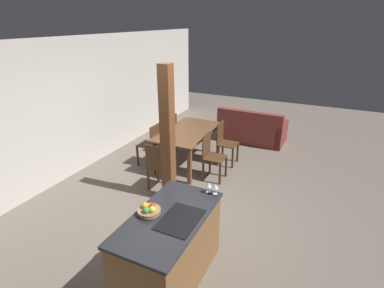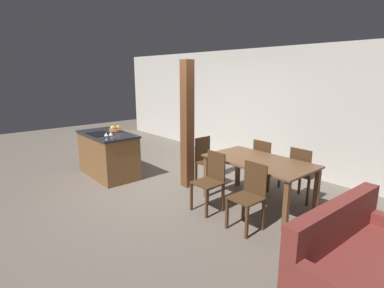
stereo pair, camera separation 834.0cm
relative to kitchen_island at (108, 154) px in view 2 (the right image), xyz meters
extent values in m
plane|color=#665B51|center=(1.38, 0.44, -0.46)|extent=(16.00, 16.00, 0.00)
cube|color=beige|center=(1.38, 3.19, 0.89)|extent=(11.20, 0.08, 2.70)
cube|color=brown|center=(0.00, 0.00, -0.02)|extent=(1.42, 0.74, 0.88)
cube|color=#232328|center=(0.00, 0.00, 0.44)|extent=(1.46, 0.78, 0.04)
cube|color=black|center=(0.00, -0.15, 0.46)|extent=(0.56, 0.40, 0.01)
cylinder|color=#99704C|center=(-0.05, 0.22, 0.49)|extent=(0.27, 0.27, 0.05)
sphere|color=red|center=(0.00, 0.21, 0.54)|extent=(0.07, 0.07, 0.07)
sphere|color=gold|center=(-0.04, 0.28, 0.54)|extent=(0.08, 0.08, 0.08)
sphere|color=#3D8E38|center=(-0.11, 0.22, 0.54)|extent=(0.08, 0.08, 0.08)
sphere|color=yellow|center=(-0.07, 0.17, 0.54)|extent=(0.08, 0.08, 0.08)
cylinder|color=silver|center=(0.65, -0.31, 0.47)|extent=(0.06, 0.06, 0.00)
cylinder|color=silver|center=(0.65, -0.31, 0.51)|extent=(0.01, 0.01, 0.08)
cone|color=silver|center=(0.65, -0.31, 0.58)|extent=(0.08, 0.08, 0.06)
cylinder|color=silver|center=(0.65, -0.22, 0.47)|extent=(0.06, 0.06, 0.00)
cylinder|color=silver|center=(0.65, -0.22, 0.51)|extent=(0.01, 0.01, 0.08)
cone|color=silver|center=(0.65, -0.22, 0.58)|extent=(0.08, 0.08, 0.06)
cube|color=brown|center=(2.98, 1.21, 0.30)|extent=(1.71, 0.96, 0.03)
cube|color=brown|center=(2.19, 0.80, -0.09)|extent=(0.07, 0.07, 0.75)
cube|color=brown|center=(3.77, 0.80, -0.09)|extent=(0.07, 0.07, 0.75)
cube|color=brown|center=(2.19, 1.63, -0.09)|extent=(0.07, 0.07, 0.75)
cube|color=brown|center=(3.77, 1.63, -0.09)|extent=(0.07, 0.07, 0.75)
cube|color=#472D19|center=(2.59, 0.43, 0.00)|extent=(0.40, 0.40, 0.02)
cube|color=#472D19|center=(2.59, 0.62, 0.24)|extent=(0.38, 0.02, 0.46)
cube|color=#472D19|center=(2.42, 0.25, -0.24)|extent=(0.04, 0.04, 0.46)
cube|color=#472D19|center=(2.77, 0.25, -0.24)|extent=(0.04, 0.04, 0.46)
cube|color=#472D19|center=(2.42, 0.61, -0.24)|extent=(0.04, 0.04, 0.46)
cube|color=#472D19|center=(2.77, 0.61, -0.24)|extent=(0.04, 0.04, 0.46)
cube|color=#472D19|center=(3.36, 0.43, 0.00)|extent=(0.40, 0.40, 0.02)
cube|color=#472D19|center=(3.36, 0.62, 0.24)|extent=(0.38, 0.02, 0.46)
cube|color=#472D19|center=(3.19, 0.25, -0.24)|extent=(0.04, 0.04, 0.46)
cube|color=#472D19|center=(3.54, 0.25, -0.24)|extent=(0.04, 0.04, 0.46)
cube|color=#472D19|center=(3.19, 0.61, -0.24)|extent=(0.04, 0.04, 0.46)
cube|color=#472D19|center=(3.54, 0.61, -0.24)|extent=(0.04, 0.04, 0.46)
cube|color=#472D19|center=(2.59, 1.99, 0.00)|extent=(0.40, 0.40, 0.02)
cube|color=#472D19|center=(2.59, 1.80, 0.24)|extent=(0.38, 0.02, 0.46)
cube|color=#472D19|center=(2.77, 2.17, -0.24)|extent=(0.04, 0.04, 0.46)
cube|color=#472D19|center=(2.42, 2.17, -0.24)|extent=(0.04, 0.04, 0.46)
cube|color=#472D19|center=(2.77, 1.82, -0.24)|extent=(0.04, 0.04, 0.46)
cube|color=#472D19|center=(2.42, 1.82, -0.24)|extent=(0.04, 0.04, 0.46)
cube|color=#472D19|center=(3.36, 1.99, 0.00)|extent=(0.40, 0.40, 0.02)
cube|color=#472D19|center=(3.36, 1.80, 0.24)|extent=(0.38, 0.02, 0.46)
cube|color=#472D19|center=(3.54, 2.17, -0.24)|extent=(0.04, 0.04, 0.46)
cube|color=#472D19|center=(3.19, 2.17, -0.24)|extent=(0.04, 0.04, 0.46)
cube|color=#472D19|center=(3.54, 1.82, -0.24)|extent=(0.04, 0.04, 0.46)
cube|color=#472D19|center=(3.19, 1.82, -0.24)|extent=(0.04, 0.04, 0.46)
cube|color=#472D19|center=(1.82, 1.21, 0.00)|extent=(0.40, 0.40, 0.02)
cube|color=#472D19|center=(1.63, 1.21, 0.24)|extent=(0.02, 0.38, 0.46)
cube|color=#472D19|center=(2.00, 1.04, -0.24)|extent=(0.04, 0.04, 0.46)
cube|color=#472D19|center=(2.00, 1.39, -0.24)|extent=(0.04, 0.04, 0.46)
cube|color=#472D19|center=(1.64, 1.04, -0.24)|extent=(0.04, 0.04, 0.46)
cube|color=#472D19|center=(1.64, 1.39, -0.24)|extent=(0.04, 0.04, 0.46)
cube|color=maroon|center=(4.96, 0.31, -0.25)|extent=(0.89, 1.70, 0.44)
cube|color=maroon|center=(4.63, 0.32, 0.19)|extent=(0.21, 1.68, 0.44)
cube|color=brown|center=(1.55, 0.89, 0.73)|extent=(0.19, 0.19, 2.38)
camera|label=1|loc=(-2.42, -1.45, 2.52)|focal=28.00mm
camera|label=2|loc=(5.79, -2.62, 1.69)|focal=28.00mm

